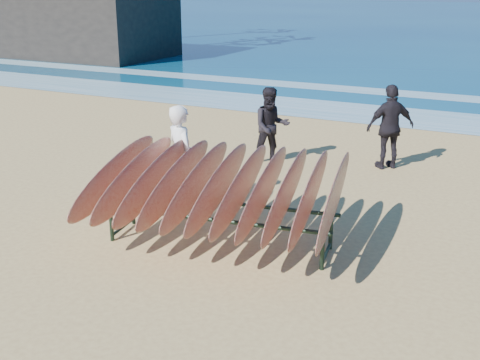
{
  "coord_description": "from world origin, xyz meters",
  "views": [
    {
      "loc": [
        3.4,
        -5.97,
        3.48
      ],
      "look_at": [
        0.0,
        0.8,
        0.95
      ],
      "focal_mm": 45.0,
      "sensor_mm": 36.0,
      "label": 1
    }
  ],
  "objects_px": {
    "surfboard_rack": "(219,186)",
    "building": "(73,13)",
    "person_dark_a": "(271,126)",
    "person_dark_b": "(390,127)",
    "person_white": "(181,158)"
  },
  "relations": [
    {
      "from": "person_white",
      "to": "building",
      "type": "height_order",
      "value": "building"
    },
    {
      "from": "person_white",
      "to": "building",
      "type": "relative_size",
      "value": 0.19
    },
    {
      "from": "surfboard_rack",
      "to": "person_dark_a",
      "type": "height_order",
      "value": "person_dark_a"
    },
    {
      "from": "surfboard_rack",
      "to": "building",
      "type": "bearing_deg",
      "value": 126.71
    },
    {
      "from": "surfboard_rack",
      "to": "building",
      "type": "relative_size",
      "value": 0.4
    },
    {
      "from": "surfboard_rack",
      "to": "person_dark_b",
      "type": "height_order",
      "value": "person_dark_b"
    },
    {
      "from": "surfboard_rack",
      "to": "person_dark_b",
      "type": "bearing_deg",
      "value": 66.08
    },
    {
      "from": "surfboard_rack",
      "to": "building",
      "type": "xyz_separation_m",
      "value": [
        -16.53,
        16.04,
        1.12
      ]
    },
    {
      "from": "person_dark_a",
      "to": "person_dark_b",
      "type": "bearing_deg",
      "value": -16.78
    },
    {
      "from": "surfboard_rack",
      "to": "person_dark_a",
      "type": "distance_m",
      "value": 3.95
    },
    {
      "from": "surfboard_rack",
      "to": "person_dark_b",
      "type": "relative_size",
      "value": 2.18
    },
    {
      "from": "person_white",
      "to": "person_dark_a",
      "type": "xyz_separation_m",
      "value": [
        0.25,
        2.89,
        -0.08
      ]
    },
    {
      "from": "surfboard_rack",
      "to": "person_dark_a",
      "type": "bearing_deg",
      "value": 94.43
    },
    {
      "from": "person_white",
      "to": "building",
      "type": "distance_m",
      "value": 21.56
    },
    {
      "from": "person_white",
      "to": "surfboard_rack",
      "type": "bearing_deg",
      "value": 172.77
    }
  ]
}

